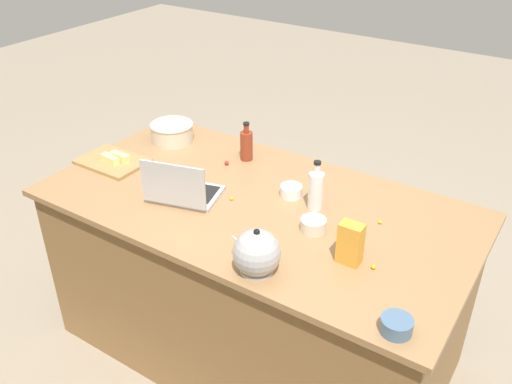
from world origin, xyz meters
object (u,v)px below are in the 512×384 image
Objects in this scene: bottle_soy at (246,145)px; ramekin_small at (291,191)px; laptop at (182,191)px; cutting_board at (113,162)px; ramekin_medium at (313,225)px; candy_bag at (350,243)px; mixing_bowl_large at (172,132)px; ramekin_wide at (396,325)px; butter_stick_right at (110,159)px; bottle_vinegar at (316,190)px; kettle at (256,253)px; butter_stick_left at (120,157)px.

bottle_soy is 0.42m from ramekin_small.
ramekin_small is at bearing -142.96° from laptop.
ramekin_medium reaches higher than cutting_board.
ramekin_small is at bearing -35.17° from candy_bag.
laptop is 0.50m from ramekin_small.
mixing_bowl_large is 2.20× the size of ramekin_wide.
laptop is 1.08× the size of cutting_board.
mixing_bowl_large reaches higher than butter_stick_right.
laptop reaches higher than candy_bag.
cutting_board is 3.02× the size of butter_stick_right.
bottle_soy is 0.94m from candy_bag.
ramekin_medium is 0.61m from ramekin_wide.
ramekin_medium is 0.63× the size of candy_bag.
butter_stick_right is at bearing 111.21° from cutting_board.
ramekin_small is (-0.40, -0.30, -0.02)m from laptop.
cutting_board is at bearing 9.94° from bottle_vinegar.
ramekin_medium is at bearing -177.41° from butter_stick_right.
kettle is 1.94× the size of butter_stick_right.
kettle is at bearing 145.43° from mixing_bowl_large.
cutting_board is (1.08, -0.32, -0.07)m from kettle.
laptop is 0.60m from bottle_vinegar.
laptop is 0.63m from mixing_bowl_large.
candy_bag is (-0.27, -0.24, 0.01)m from kettle.
butter_stick_right is (1.05, 0.21, -0.06)m from bottle_vinegar.
bottle_soy is at bearing -141.17° from butter_stick_right.
kettle reaches higher than candy_bag.
bottle_soy is 0.88× the size of bottle_vinegar.
kettle is at bearing 161.95° from butter_stick_left.
bottle_vinegar is 1.08m from cutting_board.
bottle_vinegar is at bearing 169.36° from mixing_bowl_large.
ramekin_small is 0.29m from ramekin_medium.
laptop is 1.14m from ramekin_wide.
mixing_bowl_large is 0.46m from bottle_soy.
laptop is at bearing 37.04° from ramekin_small.
ramekin_small is at bearing -165.12° from butter_stick_right.
mixing_bowl_large is 0.99m from bottle_vinegar.
ramekin_small is (-0.37, 0.19, -0.06)m from bottle_soy.
butter_stick_left is (-0.03, -0.02, 0.03)m from cutting_board.
laptop reaches higher than butter_stick_right.
butter_stick_right reaches higher than ramekin_small.
mixing_bowl_large is at bearing -17.94° from ramekin_medium.
candy_bag is (-0.80, 0.49, 0.00)m from bottle_soy.
ramekin_wide is at bearing 143.81° from ramekin_medium.
candy_bag is (-1.34, 0.06, 0.05)m from butter_stick_right.
bottle_vinegar is 1.07m from butter_stick_right.
mixing_bowl_large is at bearing -100.66° from butter_stick_right.
kettle is 1.94× the size of butter_stick_left.
candy_bag is (-1.31, 0.11, 0.05)m from butter_stick_left.
kettle is 2.01× the size of ramekin_wide.
ramekin_small is 0.94× the size of ramekin_medium.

